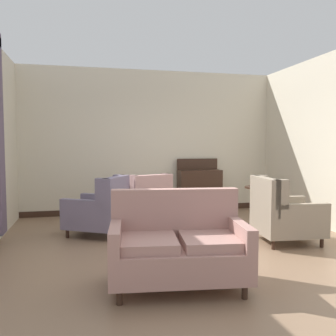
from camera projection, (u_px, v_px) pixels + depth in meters
name	position (u px, v px, depth m)	size (l,w,h in m)	color
ground	(190.00, 253.00, 4.85)	(8.39, 8.39, 0.00)	#896B51
wall_back	(151.00, 142.00, 7.65)	(5.64, 0.08, 3.05)	beige
wall_right	(325.00, 142.00, 6.23)	(0.08, 4.19, 3.05)	beige
baseboard_back	(152.00, 209.00, 7.70)	(5.48, 0.03, 0.12)	#382319
coffee_table	(180.00, 219.00, 5.29)	(0.95, 0.95, 0.44)	#382319
porcelain_vase	(180.00, 205.00, 5.32)	(0.16, 0.16, 0.35)	beige
settee	(178.00, 247.00, 3.69)	(1.48, 0.96, 0.99)	tan
armchair_back_corner	(145.00, 203.00, 6.41)	(0.98, 1.08, 0.95)	tan
armchair_far_left	(101.00, 210.00, 5.73)	(1.12, 1.06, 0.97)	slate
armchair_near_sideboard	(283.00, 215.00, 5.33)	(0.96, 0.87, 0.99)	gray
side_table	(257.00, 203.00, 6.40)	(0.44, 0.44, 0.72)	#382319
sideboard	(199.00, 188.00, 7.66)	(0.92, 0.38, 1.16)	#382319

